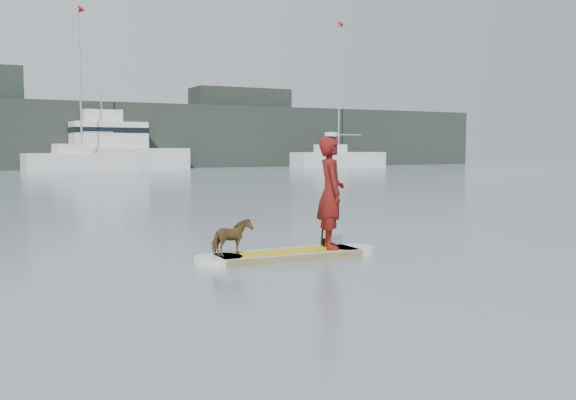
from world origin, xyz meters
name	(u,v)px	position (x,y,z in m)	size (l,w,h in m)	color
ground	(465,258)	(0.00, 0.00, 0.00)	(140.00, 140.00, 0.00)	slate
paddleboard	(288,255)	(-2.74, 1.31, 0.06)	(3.30, 0.89, 0.12)	gold
paddler	(331,193)	(-1.92, 1.28, 1.10)	(0.72, 0.47, 1.96)	maroon
white_cap	(331,134)	(-1.92, 1.28, 2.12)	(0.22, 0.22, 0.07)	silver
dog	(232,237)	(-3.76, 1.34, 0.42)	(0.32, 0.70, 0.60)	#512F1C
paddle	(325,209)	(-1.88, 1.55, 0.80)	(0.10, 0.30, 2.00)	black
sailboat_d	(81,160)	(0.49, 44.61, 0.93)	(9.03, 3.59, 12.98)	silver
sailboat_f	(338,158)	(24.37, 44.86, 0.94)	(9.32, 2.96, 13.86)	silver
motor_yacht_a	(116,148)	(4.07, 48.65, 1.91)	(11.52, 4.13, 6.80)	silver
shore_mass	(60,136)	(0.00, 53.00, 3.00)	(90.00, 6.00, 6.00)	#212923
shore_building_east	(240,128)	(18.00, 54.00, 4.00)	(10.00, 4.00, 8.00)	#212923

